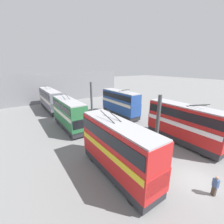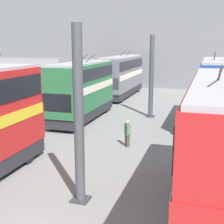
{
  "view_description": "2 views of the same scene",
  "coord_description": "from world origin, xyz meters",
  "px_view_note": "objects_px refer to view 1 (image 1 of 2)",
  "views": [
    {
      "loc": [
        -4.83,
        12.44,
        9.78
      ],
      "look_at": [
        12.76,
        0.5,
        3.27
      ],
      "focal_mm": 24.0,
      "sensor_mm": 36.0,
      "label": 1
    },
    {
      "loc": [
        -5.99,
        -4.69,
        6.26
      ],
      "look_at": [
        10.36,
        0.39,
        2.51
      ],
      "focal_mm": 50.0,
      "sensor_mm": 36.0,
      "label": 2
    }
  ],
  "objects_px": {
    "bus_right_near": "(118,146)",
    "bus_right_mid": "(69,113)",
    "bus_right_far": "(50,99)",
    "bus_left_far": "(120,102)",
    "person_aisle_foreground": "(215,185)",
    "oil_drum": "(121,120)",
    "person_aisle_midway": "(118,128)",
    "person_by_right_row": "(150,167)",
    "bus_left_near": "(184,122)"
  },
  "relations": [
    {
      "from": "person_by_right_row",
      "to": "oil_drum",
      "type": "distance_m",
      "value": 13.72
    },
    {
      "from": "person_aisle_midway",
      "to": "person_aisle_foreground",
      "type": "bearing_deg",
      "value": 48.72
    },
    {
      "from": "bus_right_far",
      "to": "person_aisle_midway",
      "type": "height_order",
      "value": "bus_right_far"
    },
    {
      "from": "bus_left_near",
      "to": "person_aisle_foreground",
      "type": "relative_size",
      "value": 5.64
    },
    {
      "from": "bus_right_far",
      "to": "bus_right_near",
      "type": "bearing_deg",
      "value": -180.0
    },
    {
      "from": "person_aisle_midway",
      "to": "person_aisle_foreground",
      "type": "xyz_separation_m",
      "value": [
        -13.48,
        0.64,
        0.04
      ]
    },
    {
      "from": "bus_right_far",
      "to": "oil_drum",
      "type": "height_order",
      "value": "bus_right_far"
    },
    {
      "from": "bus_right_near",
      "to": "bus_right_far",
      "type": "height_order",
      "value": "bus_right_near"
    },
    {
      "from": "bus_right_far",
      "to": "person_aisle_foreground",
      "type": "bearing_deg",
      "value": -171.45
    },
    {
      "from": "bus_right_mid",
      "to": "bus_right_far",
      "type": "bearing_deg",
      "value": -0.0
    },
    {
      "from": "person_aisle_foreground",
      "to": "oil_drum",
      "type": "relative_size",
      "value": 2.0
    },
    {
      "from": "person_by_right_row",
      "to": "bus_left_far",
      "type": "bearing_deg",
      "value": 40.67
    },
    {
      "from": "bus_right_far",
      "to": "person_by_right_row",
      "type": "relative_size",
      "value": 7.09
    },
    {
      "from": "bus_right_near",
      "to": "bus_right_mid",
      "type": "xyz_separation_m",
      "value": [
        13.16,
        0.0,
        -0.21
      ]
    },
    {
      "from": "bus_right_far",
      "to": "person_by_right_row",
      "type": "height_order",
      "value": "bus_right_far"
    },
    {
      "from": "person_by_right_row",
      "to": "bus_right_mid",
      "type": "bearing_deg",
      "value": 77.84
    },
    {
      "from": "bus_left_far",
      "to": "person_aisle_foreground",
      "type": "relative_size",
      "value": 5.39
    },
    {
      "from": "bus_right_near",
      "to": "person_by_right_row",
      "type": "relative_size",
      "value": 5.69
    },
    {
      "from": "person_by_right_row",
      "to": "oil_drum",
      "type": "bearing_deg",
      "value": 42.84
    },
    {
      "from": "bus_left_near",
      "to": "person_by_right_row",
      "type": "relative_size",
      "value": 6.11
    },
    {
      "from": "bus_left_near",
      "to": "bus_right_far",
      "type": "distance_m",
      "value": 27.86
    },
    {
      "from": "bus_right_near",
      "to": "person_aisle_midway",
      "type": "height_order",
      "value": "bus_right_near"
    },
    {
      "from": "bus_left_near",
      "to": "bus_left_far",
      "type": "height_order",
      "value": "bus_left_far"
    },
    {
      "from": "bus_left_far",
      "to": "bus_right_mid",
      "type": "relative_size",
      "value": 1.01
    },
    {
      "from": "person_aisle_midway",
      "to": "oil_drum",
      "type": "xyz_separation_m",
      "value": [
        3.29,
        -2.92,
        -0.45
      ]
    },
    {
      "from": "bus_right_mid",
      "to": "person_by_right_row",
      "type": "relative_size",
      "value": 5.76
    },
    {
      "from": "bus_left_far",
      "to": "bus_right_far",
      "type": "xyz_separation_m",
      "value": [
        12.1,
        10.69,
        -0.18
      ]
    },
    {
      "from": "bus_left_near",
      "to": "person_by_right_row",
      "type": "height_order",
      "value": "bus_left_near"
    },
    {
      "from": "person_aisle_foreground",
      "to": "oil_drum",
      "type": "bearing_deg",
      "value": -83.87
    },
    {
      "from": "bus_right_mid",
      "to": "person_aisle_midway",
      "type": "height_order",
      "value": "bus_right_mid"
    },
    {
      "from": "person_aisle_foreground",
      "to": "bus_right_far",
      "type": "bearing_deg",
      "value": -63.35
    },
    {
      "from": "bus_left_far",
      "to": "bus_left_near",
      "type": "bearing_deg",
      "value": -180.0
    },
    {
      "from": "bus_left_far",
      "to": "person_by_right_row",
      "type": "distance_m",
      "value": 17.75
    },
    {
      "from": "bus_left_near",
      "to": "person_by_right_row",
      "type": "distance_m",
      "value": 8.77
    },
    {
      "from": "person_aisle_midway",
      "to": "person_by_right_row",
      "type": "bearing_deg",
      "value": 32.57
    },
    {
      "from": "bus_left_far",
      "to": "person_aisle_midway",
      "type": "relative_size",
      "value": 5.59
    },
    {
      "from": "bus_left_far",
      "to": "person_aisle_foreground",
      "type": "xyz_separation_m",
      "value": [
        -19.99,
        5.86,
        -1.99
      ]
    },
    {
      "from": "bus_right_mid",
      "to": "person_by_right_row",
      "type": "height_order",
      "value": "bus_right_mid"
    },
    {
      "from": "bus_left_near",
      "to": "bus_right_far",
      "type": "relative_size",
      "value": 0.86
    },
    {
      "from": "bus_right_mid",
      "to": "person_aisle_foreground",
      "type": "relative_size",
      "value": 5.32
    },
    {
      "from": "bus_left_far",
      "to": "oil_drum",
      "type": "relative_size",
      "value": 10.78
    },
    {
      "from": "bus_right_mid",
      "to": "bus_right_far",
      "type": "distance_m",
      "value": 12.7
    },
    {
      "from": "bus_left_far",
      "to": "bus_right_far",
      "type": "relative_size",
      "value": 0.82
    },
    {
      "from": "bus_left_near",
      "to": "person_by_right_row",
      "type": "bearing_deg",
      "value": 102.93
    },
    {
      "from": "bus_right_near",
      "to": "bus_right_mid",
      "type": "height_order",
      "value": "bus_right_near"
    },
    {
      "from": "bus_right_far",
      "to": "bus_left_far",
      "type": "bearing_deg",
      "value": -138.53
    },
    {
      "from": "person_aisle_foreground",
      "to": "bus_right_near",
      "type": "bearing_deg",
      "value": -34.14
    },
    {
      "from": "bus_right_far",
      "to": "person_aisle_foreground",
      "type": "xyz_separation_m",
      "value": [
        -32.08,
        -4.82,
        -1.81
      ]
    },
    {
      "from": "oil_drum",
      "to": "bus_right_mid",
      "type": "bearing_deg",
      "value": 72.64
    },
    {
      "from": "bus_right_mid",
      "to": "person_aisle_midway",
      "type": "relative_size",
      "value": 5.52
    }
  ]
}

